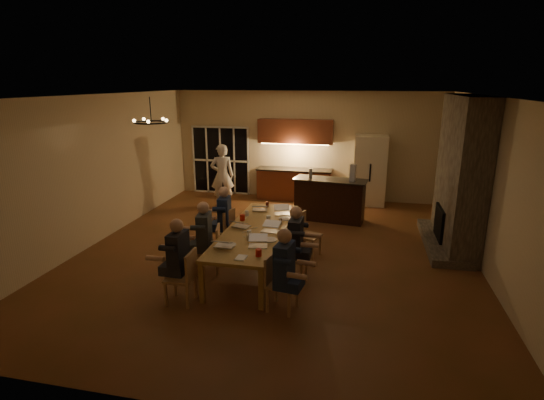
{
  "coord_description": "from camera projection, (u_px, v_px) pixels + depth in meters",
  "views": [
    {
      "loc": [
        1.69,
        -8.08,
        3.47
      ],
      "look_at": [
        -0.14,
        0.3,
        1.06
      ],
      "focal_mm": 28.0,
      "sensor_mm": 36.0,
      "label": 1
    }
  ],
  "objects": [
    {
      "name": "plate_near",
      "position": [
        270.0,
        240.0,
        7.5
      ],
      "size": [
        0.25,
        0.25,
        0.02
      ],
      "primitive_type": "cylinder",
      "color": "white",
      "rests_on": "dining_table"
    },
    {
      "name": "chair_right_far",
      "position": [
        309.0,
        235.0,
        8.62
      ],
      "size": [
        0.56,
        0.56,
        0.89
      ],
      "primitive_type": null,
      "rotation": [
        0.0,
        0.0,
        1.23
      ],
      "color": "tan",
      "rests_on": "ground"
    },
    {
      "name": "bar_blender",
      "position": [
        353.0,
        173.0,
        10.42
      ],
      "size": [
        0.16,
        0.16,
        0.42
      ],
      "primitive_type": "cube",
      "rotation": [
        0.0,
        0.0,
        -0.21
      ],
      "color": "silver",
      "rests_on": "bar_island"
    },
    {
      "name": "chair_right_near",
      "position": [
        282.0,
        283.0,
        6.56
      ],
      "size": [
        0.52,
        0.52,
        0.89
      ],
      "primitive_type": null,
      "rotation": [
        0.0,
        0.0,
        1.38
      ],
      "color": "tan",
      "rests_on": "ground"
    },
    {
      "name": "refrigerator",
      "position": [
        370.0,
        170.0,
        12.13
      ],
      "size": [
        0.9,
        0.68,
        2.0
      ],
      "primitive_type": "cube",
      "color": "#EFE7C8",
      "rests_on": "ground"
    },
    {
      "name": "redcup_near",
      "position": [
        259.0,
        253.0,
        6.81
      ],
      "size": [
        0.1,
        0.1,
        0.12
      ],
      "primitive_type": "cylinder",
      "color": "red",
      "rests_on": "dining_table"
    },
    {
      "name": "mug_front",
      "position": [
        249.0,
        233.0,
        7.72
      ],
      "size": [
        0.08,
        0.08,
        0.1
      ],
      "primitive_type": "cylinder",
      "color": "white",
      "rests_on": "dining_table"
    },
    {
      "name": "bar_bottle",
      "position": [
        311.0,
        173.0,
        10.82
      ],
      "size": [
        0.08,
        0.08,
        0.24
      ],
      "primitive_type": "cylinder",
      "color": "#99999E",
      "rests_on": "bar_island"
    },
    {
      "name": "left_wall",
      "position": [
        96.0,
        169.0,
        9.28
      ],
      "size": [
        0.04,
        9.0,
        3.2
      ],
      "primitive_type": "cube",
      "color": "beige",
      "rests_on": "ground"
    },
    {
      "name": "fireplace",
      "position": [
        461.0,
        174.0,
        8.82
      ],
      "size": [
        0.58,
        2.5,
        3.2
      ],
      "primitive_type": "cube",
      "color": "#645B4E",
      "rests_on": "ground"
    },
    {
      "name": "person_right_mid",
      "position": [
        296.0,
        244.0,
        7.5
      ],
      "size": [
        0.6,
        0.6,
        1.38
      ],
      "primitive_type": null,
      "rotation": [
        0.0,
        0.0,
        1.57
      ],
      "color": "#202129",
      "rests_on": "ground"
    },
    {
      "name": "person_left_far",
      "position": [
        225.0,
        219.0,
        8.87
      ],
      "size": [
        0.67,
        0.67,
        1.38
      ],
      "primitive_type": null,
      "rotation": [
        0.0,
        0.0,
        -1.44
      ],
      "color": "navy",
      "rests_on": "ground"
    },
    {
      "name": "can_silver",
      "position": [
        248.0,
        237.0,
        7.49
      ],
      "size": [
        0.07,
        0.07,
        0.12
      ],
      "primitive_type": "cylinder",
      "color": "#B2B2B7",
      "rests_on": "dining_table"
    },
    {
      "name": "person_right_near",
      "position": [
        284.0,
        272.0,
        6.39
      ],
      "size": [
        0.68,
        0.68,
        1.38
      ],
      "primitive_type": null,
      "rotation": [
        0.0,
        0.0,
        1.43
      ],
      "color": "navy",
      "rests_on": "ground"
    },
    {
      "name": "can_cola",
      "position": [
        267.0,
        204.0,
        9.48
      ],
      "size": [
        0.07,
        0.07,
        0.12
      ],
      "primitive_type": "cylinder",
      "color": "#3F0F0C",
      "rests_on": "dining_table"
    },
    {
      "name": "laptop_f",
      "position": [
        282.0,
        209.0,
        8.94
      ],
      "size": [
        0.39,
        0.36,
        0.23
      ],
      "primitive_type": null,
      "rotation": [
        0.0,
        0.0,
        0.29
      ],
      "color": "silver",
      "rests_on": "dining_table"
    },
    {
      "name": "notepad",
      "position": [
        241.0,
        258.0,
        6.75
      ],
      "size": [
        0.17,
        0.23,
        0.01
      ],
      "primitive_type": "cube",
      "rotation": [
        0.0,
        0.0,
        -0.03
      ],
      "color": "white",
      "rests_on": "dining_table"
    },
    {
      "name": "chair_right_mid",
      "position": [
        294.0,
        257.0,
        7.57
      ],
      "size": [
        0.48,
        0.48,
        0.89
      ],
      "primitive_type": null,
      "rotation": [
        0.0,
        0.0,
        1.48
      ],
      "color": "tan",
      "rests_on": "ground"
    },
    {
      "name": "chair_left_far",
      "position": [
        221.0,
        229.0,
        8.96
      ],
      "size": [
        0.53,
        0.53,
        0.89
      ],
      "primitive_type": null,
      "rotation": [
        0.0,
        0.0,
        -1.81
      ],
      "color": "tan",
      "rests_on": "ground"
    },
    {
      "name": "person_left_near",
      "position": [
        179.0,
        259.0,
        6.84
      ],
      "size": [
        0.62,
        0.62,
        1.38
      ],
      "primitive_type": null,
      "rotation": [
        0.0,
        0.0,
        -1.61
      ],
      "color": "#202129",
      "rests_on": "ground"
    },
    {
      "name": "chair_left_mid",
      "position": [
        208.0,
        249.0,
        7.9
      ],
      "size": [
        0.53,
        0.53,
        0.89
      ],
      "primitive_type": null,
      "rotation": [
        0.0,
        0.0,
        -1.33
      ],
      "color": "tan",
      "rests_on": "ground"
    },
    {
      "name": "laptop_d",
      "position": [
        270.0,
        226.0,
        7.91
      ],
      "size": [
        0.35,
        0.32,
        0.23
      ],
      "primitive_type": null,
      "rotation": [
        0.0,
        0.0,
        -0.13
      ],
      "color": "silver",
      "rests_on": "dining_table"
    },
    {
      "name": "kitchenette",
      "position": [
        295.0,
        160.0,
        12.58
      ],
      "size": [
        2.24,
        0.68,
        2.4
      ],
      "primitive_type": null,
      "color": "brown",
      "rests_on": "ground"
    },
    {
      "name": "can_right",
      "position": [
        281.0,
        221.0,
        8.33
      ],
      "size": [
        0.06,
        0.06,
        0.12
      ],
      "primitive_type": "cylinder",
      "color": "#B2B2B7",
      "rests_on": "dining_table"
    },
    {
      "name": "back_wall",
      "position": [
        306.0,
        146.0,
        12.71
      ],
      "size": [
        8.0,
        0.04,
        3.2
      ],
      "primitive_type": "cube",
      "color": "beige",
      "rests_on": "ground"
    },
    {
      "name": "laptop_c",
      "position": [
        241.0,
        221.0,
        8.17
      ],
      "size": [
        0.38,
        0.35,
        0.23
      ],
      "primitive_type": null,
      "rotation": [
        0.0,
        0.0,
        2.91
      ],
      "color": "silver",
      "rests_on": "dining_table"
    },
    {
      "name": "dining_table",
      "position": [
        256.0,
        247.0,
        8.2
      ],
      "size": [
        1.1,
        3.35,
        0.75
      ],
      "primitive_type": "cube",
      "color": "tan",
      "rests_on": "ground"
    },
    {
      "name": "floor",
      "position": [
        275.0,
        253.0,
        8.89
      ],
      "size": [
        9.0,
        9.0,
        0.0
      ],
      "primitive_type": "plane",
      "color": "brown",
      "rests_on": "ground"
    },
    {
      "name": "laptop_e",
      "position": [
        260.0,
        205.0,
        9.22
      ],
      "size": [
        0.37,
        0.34,
        0.23
      ],
      "primitive_type": null,
      "rotation": [
        0.0,
        0.0,
        3.34
      ],
      "color": "silver",
      "rests_on": "dining_table"
    },
    {
      "name": "plate_far",
      "position": [
        285.0,
        219.0,
        8.66
      ],
      "size": [
        0.27,
        0.27,
        0.02
      ],
      "primitive_type": "cylinder",
      "color": "white",
      "rests_on": "dining_table"
    },
    {
      "name": "standing_person",
      "position": [
        222.0,
        176.0,
        11.96
      ],
      "size": [
        0.76,
        0.62,
        1.79
      ],
      "primitive_type": "imported",
      "rotation": [
        0.0,
        0.0,
        3.48
      ],
      "color": "white",
      "rests_on": "ground"
    },
    {
      "name": "right_wall",
      "position": [
        494.0,
        189.0,
        7.63
      ],
      "size": [
        0.04,
        9.0,
        3.2
      ],
      "primitive_type": "cube",
      "color": "beige",
      "rests_on": "ground"
    },
    {
      "name": "bar_island",
      "position": [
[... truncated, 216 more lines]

